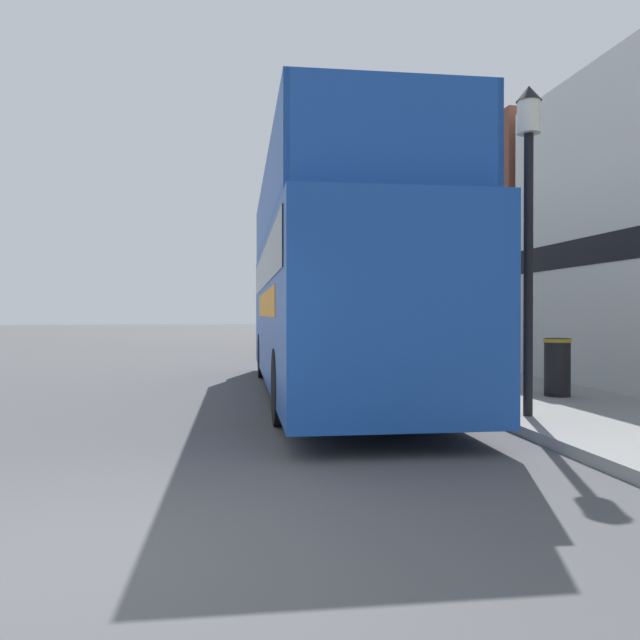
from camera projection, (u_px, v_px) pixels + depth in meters
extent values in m
plane|color=#4C4C4F|center=(203.00, 354.00, 24.75)|extent=(144.00, 144.00, 0.00)
cube|color=gray|center=(376.00, 355.00, 22.70)|extent=(3.23, 108.00, 0.14)
cube|color=brown|center=(464.00, 271.00, 26.57)|extent=(6.00, 21.39, 6.79)
pyramid|color=#473D38|center=(464.00, 157.00, 26.52)|extent=(6.00, 21.39, 2.97)
cube|color=#19479E|center=(330.00, 312.00, 12.12)|extent=(2.71, 11.20, 2.64)
cube|color=orange|center=(334.00, 304.00, 11.56)|extent=(2.66, 6.18, 0.45)
cube|color=black|center=(330.00, 269.00, 12.11)|extent=(2.73, 10.31, 0.70)
cube|color=#19479E|center=(330.00, 241.00, 12.10)|extent=(2.70, 10.31, 0.10)
cube|color=#19479E|center=(266.00, 205.00, 11.94)|extent=(0.23, 10.27, 1.25)
cube|color=#19479E|center=(392.00, 208.00, 12.26)|extent=(0.23, 10.27, 1.25)
cube|color=#19479E|center=(395.00, 129.00, 7.04)|extent=(2.55, 0.11, 1.25)
cube|color=#19479E|center=(306.00, 235.00, 16.41)|extent=(2.57, 1.60, 1.25)
cylinder|color=black|center=(264.00, 356.00, 15.41)|extent=(0.30, 1.09, 1.09)
cylinder|color=black|center=(355.00, 355.00, 15.71)|extent=(0.30, 1.09, 1.09)
cylinder|color=black|center=(283.00, 387.00, 8.77)|extent=(0.30, 1.09, 1.09)
cylinder|color=black|center=(440.00, 385.00, 9.07)|extent=(0.30, 1.09, 1.09)
cube|color=navy|center=(304.00, 343.00, 21.31)|extent=(1.90, 4.12, 0.83)
cube|color=black|center=(304.00, 323.00, 21.18)|extent=(1.64, 2.00, 0.52)
cylinder|color=black|center=(277.00, 349.00, 22.47)|extent=(0.21, 0.65, 0.64)
cylinder|color=black|center=(323.00, 348.00, 22.67)|extent=(0.21, 0.65, 0.64)
cylinder|color=black|center=(282.00, 353.00, 19.96)|extent=(0.21, 0.65, 0.64)
cylinder|color=black|center=(333.00, 353.00, 20.16)|extent=(0.21, 0.65, 0.64)
cylinder|color=black|center=(528.00, 275.00, 8.73)|extent=(0.13, 0.13, 3.96)
cylinder|color=silver|center=(529.00, 117.00, 8.71)|extent=(0.32, 0.32, 0.45)
cone|color=black|center=(529.00, 93.00, 8.71)|extent=(0.35, 0.35, 0.22)
cylinder|color=black|center=(380.00, 286.00, 18.12)|extent=(0.13, 0.13, 4.49)
cylinder|color=silver|center=(380.00, 201.00, 18.09)|extent=(0.32, 0.32, 0.45)
cone|color=black|center=(380.00, 190.00, 18.09)|extent=(0.35, 0.35, 0.22)
cylinder|color=black|center=(557.00, 367.00, 10.85)|extent=(0.44, 0.44, 1.01)
cylinder|color=#B28E1E|center=(557.00, 341.00, 10.84)|extent=(0.48, 0.48, 0.06)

